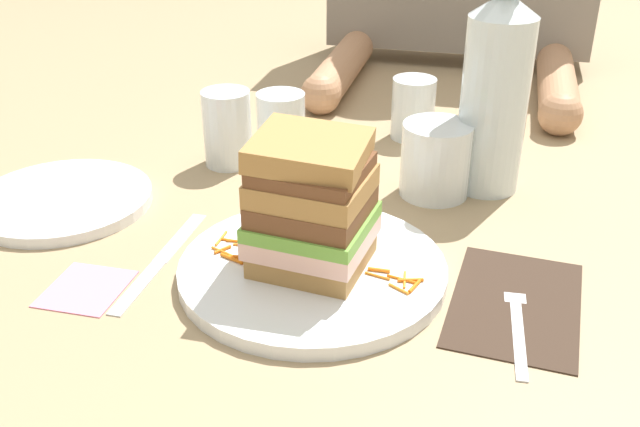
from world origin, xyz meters
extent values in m
plane|color=#9E8460|center=(0.00, 0.00, 0.00)|extent=(3.00, 3.00, 0.00)
cylinder|color=white|center=(0.01, 0.01, 0.01)|extent=(0.26, 0.26, 0.01)
cube|color=#A87A42|center=(0.01, 0.01, 0.03)|extent=(0.11, 0.11, 0.02)
cube|color=beige|center=(0.01, 0.01, 0.05)|extent=(0.12, 0.12, 0.02)
cube|color=#6BA83D|center=(0.01, 0.01, 0.06)|extent=(0.12, 0.12, 0.01)
cube|color=brown|center=(0.01, 0.01, 0.08)|extent=(0.11, 0.11, 0.02)
cube|color=#A87A42|center=(0.01, 0.01, 0.10)|extent=(0.11, 0.11, 0.02)
cube|color=brown|center=(0.01, 0.01, 0.12)|extent=(0.11, 0.10, 0.01)
cube|color=#A87A42|center=(0.01, 0.01, 0.13)|extent=(0.10, 0.10, 0.03)
cylinder|color=orange|center=(-0.06, 0.04, 0.02)|extent=(0.02, 0.01, 0.00)
cylinder|color=orange|center=(-0.07, -0.01, 0.02)|extent=(0.03, 0.01, 0.00)
cylinder|color=orange|center=(-0.08, 0.01, 0.02)|extent=(0.03, 0.01, 0.00)
cylinder|color=orange|center=(-0.07, 0.03, 0.02)|extent=(0.03, 0.01, 0.00)
cylinder|color=orange|center=(-0.08, 0.01, 0.02)|extent=(0.01, 0.02, 0.00)
cylinder|color=orange|center=(-0.08, 0.03, 0.02)|extent=(0.02, 0.00, 0.00)
cylinder|color=orange|center=(-0.07, 0.02, 0.02)|extent=(0.02, 0.00, 0.00)
cylinder|color=orange|center=(-0.05, 0.00, 0.02)|extent=(0.03, 0.01, 0.00)
cylinder|color=orange|center=(-0.09, 0.03, 0.02)|extent=(0.00, 0.03, 0.00)
cylinder|color=orange|center=(-0.05, 0.02, 0.02)|extent=(0.02, 0.01, 0.00)
cylinder|color=orange|center=(0.08, 0.01, 0.02)|extent=(0.02, 0.00, 0.00)
cylinder|color=orange|center=(0.11, 0.00, 0.02)|extent=(0.01, 0.03, 0.00)
cylinder|color=orange|center=(0.08, 0.00, 0.02)|extent=(0.03, 0.01, 0.00)
cylinder|color=orange|center=(0.12, -0.01, 0.02)|extent=(0.01, 0.02, 0.00)
cylinder|color=orange|center=(0.10, 0.00, 0.02)|extent=(0.03, 0.01, 0.00)
cylinder|color=orange|center=(0.11, 0.00, 0.02)|extent=(0.02, 0.01, 0.00)
cylinder|color=orange|center=(0.10, -0.02, 0.02)|extent=(0.02, 0.01, 0.00)
cube|color=#38281E|center=(0.21, 0.01, 0.00)|extent=(0.13, 0.18, 0.00)
cube|color=silver|center=(0.21, -0.05, 0.00)|extent=(0.02, 0.11, 0.00)
cube|color=silver|center=(0.21, 0.02, 0.00)|extent=(0.02, 0.02, 0.00)
cylinder|color=silver|center=(0.22, 0.05, 0.00)|extent=(0.01, 0.04, 0.00)
cylinder|color=silver|center=(0.21, 0.04, 0.00)|extent=(0.01, 0.04, 0.00)
cylinder|color=silver|center=(0.20, 0.04, 0.00)|extent=(0.01, 0.04, 0.00)
cylinder|color=silver|center=(0.20, 0.04, 0.00)|extent=(0.01, 0.04, 0.00)
cube|color=silver|center=(-0.15, -0.05, 0.00)|extent=(0.02, 0.10, 0.00)
cube|color=silver|center=(-0.14, 0.05, 0.00)|extent=(0.02, 0.11, 0.00)
cylinder|color=white|center=(0.11, 0.22, 0.04)|extent=(0.08, 0.08, 0.09)
cylinder|color=#E55638|center=(0.11, 0.22, 0.03)|extent=(0.08, 0.08, 0.05)
cylinder|color=silver|center=(0.17, 0.26, 0.10)|extent=(0.08, 0.08, 0.21)
cone|color=silver|center=(0.17, 0.26, 0.22)|extent=(0.08, 0.08, 0.03)
cylinder|color=silver|center=(0.06, 0.39, 0.04)|extent=(0.06, 0.06, 0.09)
cylinder|color=silver|center=(-0.12, 0.33, 0.04)|extent=(0.07, 0.07, 0.07)
cylinder|color=silver|center=(-0.16, 0.24, 0.05)|extent=(0.06, 0.06, 0.10)
cylinder|color=white|center=(-0.31, 0.08, 0.01)|extent=(0.21, 0.21, 0.01)
cube|color=pink|center=(-0.19, -0.07, 0.00)|extent=(0.07, 0.08, 0.00)
cylinder|color=tan|center=(-0.09, 0.60, 0.03)|extent=(0.06, 0.28, 0.06)
cylinder|color=tan|center=(0.26, 0.60, 0.03)|extent=(0.06, 0.28, 0.06)
sphere|color=tan|center=(-0.09, 0.46, 0.03)|extent=(0.06, 0.06, 0.06)
sphere|color=tan|center=(0.26, 0.46, 0.03)|extent=(0.06, 0.06, 0.06)
camera|label=1|loc=(0.17, -0.58, 0.39)|focal=40.80mm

